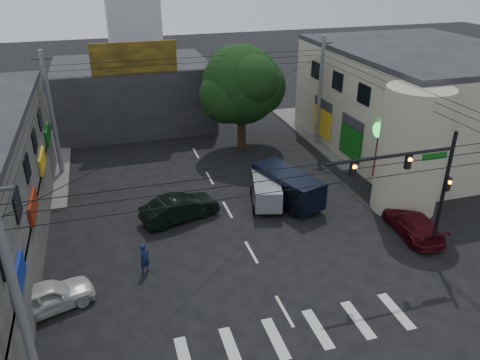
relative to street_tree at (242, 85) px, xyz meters
name	(u,v)px	position (x,y,z in m)	size (l,w,h in m)	color
ground	(263,273)	(-4.00, -17.00, -5.47)	(160.00, 160.00, 0.00)	black
sidewalk_far_right	(379,128)	(14.00, 1.00, -5.40)	(16.00, 16.00, 0.15)	#514F4C
building_right	(418,102)	(14.00, -4.00, -1.47)	(14.00, 18.00, 8.00)	gray
corner_column	(411,151)	(7.00, -13.00, -1.47)	(4.00, 4.00, 8.00)	gray
building_far	(134,94)	(-8.00, 9.00, -2.47)	(14.00, 10.00, 6.00)	#232326
billboard	(134,58)	(-8.00, 4.10, 1.83)	(7.00, 0.30, 2.60)	olive
street_tree	(242,85)	(0.00, 0.00, 0.00)	(6.40, 6.40, 8.70)	black
traffic_gantry	(419,179)	(3.82, -18.00, -0.64)	(7.10, 0.35, 7.20)	black
utility_pole_near_left	(17,296)	(-14.50, -21.50, -0.87)	(0.32, 0.32, 9.20)	#59595B
utility_pole_far_left	(52,115)	(-14.50, -1.00, -0.87)	(0.32, 0.32, 9.20)	#59595B
utility_pole_far_right	(320,93)	(6.50, -1.00, -0.87)	(0.32, 0.32, 9.20)	#59595B
dark_sedan	(180,208)	(-7.14, -10.27, -4.67)	(5.13, 2.98, 1.60)	black
white_compact	(47,297)	(-14.50, -16.71, -4.75)	(4.57, 2.91, 1.45)	silver
maroon_sedan	(413,224)	(5.70, -15.92, -4.78)	(2.39, 4.95, 1.39)	#490A12
silver_minivan	(266,192)	(-1.33, -9.95, -4.60)	(2.66, 4.35, 1.74)	gray
navy_van	(287,188)	(0.10, -10.10, -4.41)	(3.53, 5.68, 2.13)	black
traffic_officer	(145,258)	(-9.83, -15.11, -4.63)	(0.73, 0.68, 1.68)	#131E42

